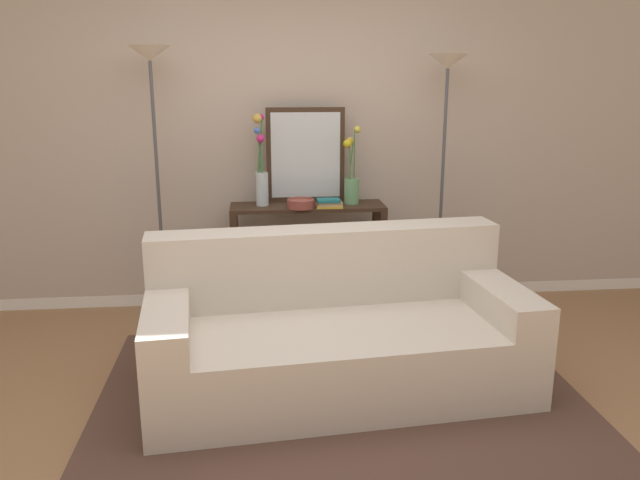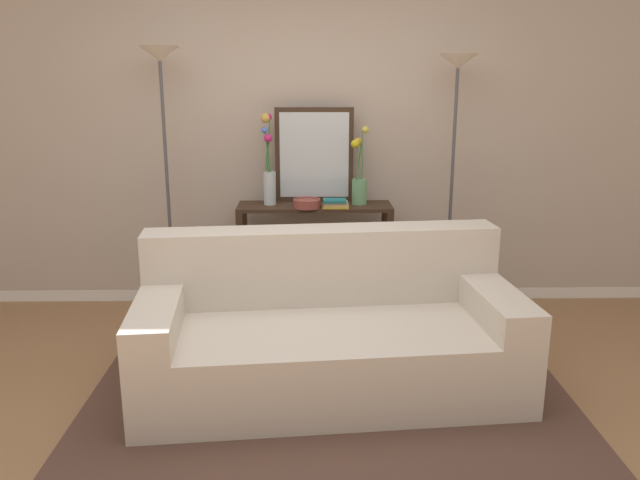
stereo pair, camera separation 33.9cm
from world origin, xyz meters
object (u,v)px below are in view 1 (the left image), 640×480
object	(u,v)px
couch	(336,336)
vase_short_flowers	(351,181)
wall_mirror	(306,155)
vase_tall_flowers	(261,170)
console_table	(308,241)
book_stack	(329,203)
book_row_under_console	(266,307)
floor_lamp_left	(153,109)
floor_lamp_right	(446,113)
fruit_bowl	(301,203)

from	to	relation	value
couch	vase_short_flowers	bearing A→B (deg)	77.62
couch	wall_mirror	distance (m)	1.59
vase_tall_flowers	console_table	bearing A→B (deg)	-3.66
couch	book_stack	size ratio (longest dim) A/B	11.24
vase_short_flowers	book_stack	xyz separation A→B (m)	(-0.18, -0.13, -0.14)
console_table	book_row_under_console	bearing A→B (deg)	-180.00
floor_lamp_left	vase_tall_flowers	size ratio (longest dim) A/B	2.97
couch	book_stack	bearing A→B (deg)	85.49
console_table	floor_lamp_right	size ratio (longest dim) A/B	0.59
wall_mirror	vase_tall_flowers	world-z (taller)	wall_mirror
floor_lamp_right	floor_lamp_left	bearing A→B (deg)	-180.00
floor_lamp_right	book_row_under_console	xyz separation A→B (m)	(-1.32, 0.04, -1.45)
couch	book_row_under_console	distance (m)	1.27
console_table	book_stack	size ratio (longest dim) A/B	5.75
vase_tall_flowers	book_row_under_console	world-z (taller)	vase_tall_flowers
couch	book_row_under_console	bearing A→B (deg)	108.02
wall_mirror	fruit_bowl	bearing A→B (deg)	-103.28
floor_lamp_right	book_row_under_console	bearing A→B (deg)	178.31
vase_tall_flowers	fruit_bowl	world-z (taller)	vase_tall_flowers
console_table	vase_short_flowers	xyz separation A→B (m)	(0.33, 0.02, 0.45)
wall_mirror	book_row_under_console	size ratio (longest dim) A/B	2.58
floor_lamp_right	vase_short_flowers	bearing A→B (deg)	174.71
book_stack	fruit_bowl	bearing A→B (deg)	179.10
floor_lamp_right	wall_mirror	world-z (taller)	floor_lamp_right
floor_lamp_right	vase_tall_flowers	size ratio (longest dim) A/B	2.89
console_table	floor_lamp_left	world-z (taller)	floor_lamp_left
vase_short_flowers	book_stack	bearing A→B (deg)	-144.72
floor_lamp_right	vase_tall_flowers	distance (m)	1.39
fruit_bowl	vase_tall_flowers	bearing A→B (deg)	156.23
console_table	vase_tall_flowers	distance (m)	0.63
floor_lamp_right	book_stack	distance (m)	1.06
couch	vase_tall_flowers	size ratio (longest dim) A/B	3.34
floor_lamp_right	book_stack	bearing A→B (deg)	-175.63
floor_lamp_left	vase_tall_flowers	xyz separation A→B (m)	(0.73, 0.06, -0.44)
floor_lamp_right	wall_mirror	bearing A→B (deg)	169.92
wall_mirror	vase_tall_flowers	distance (m)	0.36
wall_mirror	vase_short_flowers	world-z (taller)	wall_mirror
vase_short_flowers	fruit_bowl	bearing A→B (deg)	-162.22
console_table	vase_short_flowers	bearing A→B (deg)	4.03
floor_lamp_left	vase_short_flowers	xyz separation A→B (m)	(1.39, 0.06, -0.53)
wall_mirror	book_stack	xyz separation A→B (m)	(0.15, -0.24, -0.32)
couch	fruit_bowl	world-z (taller)	fruit_bowl
floor_lamp_left	fruit_bowl	xyz separation A→B (m)	(1.01, -0.06, -0.66)
wall_mirror	fruit_bowl	xyz separation A→B (m)	(-0.06, -0.24, -0.32)
couch	console_table	bearing A→B (deg)	93.10
vase_short_flowers	book_row_under_console	bearing A→B (deg)	-177.96
wall_mirror	book_row_under_console	world-z (taller)	wall_mirror
wall_mirror	vase_short_flowers	distance (m)	0.39
couch	fruit_bowl	size ratio (longest dim) A/B	11.10
couch	vase_short_flowers	distance (m)	1.42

